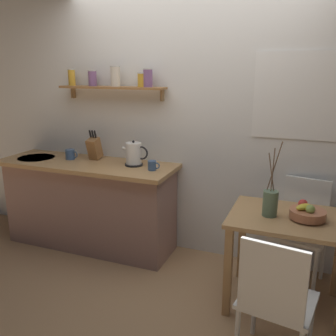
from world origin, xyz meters
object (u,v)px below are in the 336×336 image
object	(u,v)px
dining_chair_near	(275,298)
dining_chair_far	(301,225)
electric_kettle	(134,154)
knife_block	(94,148)
coffee_mug_spare	(152,165)
coffee_mug_by_sink	(70,154)
fruit_bowl	(307,213)
twig_vase	(270,203)
dining_table	(288,233)

from	to	relation	value
dining_chair_near	dining_chair_far	xyz separation A→B (m)	(0.11, 1.14, 0.01)
dining_chair_near	electric_kettle	distance (m)	1.89
dining_chair_far	dining_chair_near	bearing A→B (deg)	-95.33
knife_block	coffee_mug_spare	world-z (taller)	knife_block
dining_chair_near	coffee_mug_by_sink	distance (m)	2.47
electric_kettle	coffee_mug_spare	distance (m)	0.26
fruit_bowl	coffee_mug_by_sink	world-z (taller)	coffee_mug_by_sink
twig_vase	electric_kettle	distance (m)	1.40
twig_vase	coffee_mug_by_sink	bearing A→B (deg)	168.97
dining_chair_far	twig_vase	bearing A→B (deg)	-116.26
dining_table	coffee_mug_spare	size ratio (longest dim) A/B	7.57
dining_chair_far	fruit_bowl	world-z (taller)	dining_chair_far
twig_vase	dining_chair_far	bearing A→B (deg)	63.74
dining_chair_near	fruit_bowl	bearing A→B (deg)	78.88
dining_chair_far	electric_kettle	distance (m)	1.64
dining_table	coffee_mug_by_sink	size ratio (longest dim) A/B	6.30
dining_chair_far	knife_block	size ratio (longest dim) A/B	2.94
fruit_bowl	electric_kettle	bearing A→B (deg)	166.23
knife_block	coffee_mug_by_sink	distance (m)	0.26
fruit_bowl	knife_block	size ratio (longest dim) A/B	0.84
electric_kettle	coffee_mug_by_sink	distance (m)	0.73
electric_kettle	knife_block	xyz separation A→B (m)	(-0.48, 0.06, 0.01)
dining_table	fruit_bowl	distance (m)	0.22
dining_table	dining_chair_far	world-z (taller)	dining_chair_far
fruit_bowl	electric_kettle	world-z (taller)	electric_kettle
dining_table	twig_vase	bearing A→B (deg)	-165.96
dining_table	electric_kettle	distance (m)	1.58
dining_table	electric_kettle	xyz separation A→B (m)	(-1.48, 0.38, 0.41)
fruit_bowl	electric_kettle	distance (m)	1.65
knife_block	twig_vase	bearing A→B (deg)	-14.80
dining_chair_near	knife_block	distance (m)	2.31
electric_kettle	dining_chair_near	bearing A→B (deg)	-36.61
dining_chair_far	coffee_mug_by_sink	size ratio (longest dim) A/B	6.51
dining_chair_near	coffee_mug_by_sink	world-z (taller)	coffee_mug_by_sink
dining_chair_near	electric_kettle	xyz separation A→B (m)	(-1.46, 1.08, 0.52)
dining_chair_near	coffee_mug_spare	bearing A→B (deg)	141.08
dining_chair_near	knife_block	world-z (taller)	knife_block
dining_chair_near	coffee_mug_spare	distance (m)	1.64
knife_block	coffee_mug_by_sink	world-z (taller)	knife_block
electric_kettle	knife_block	size ratio (longest dim) A/B	0.86
twig_vase	knife_block	distance (m)	1.88
fruit_bowl	coffee_mug_spare	distance (m)	1.40
knife_block	coffee_mug_by_sink	xyz separation A→B (m)	(-0.24, -0.08, -0.07)
fruit_bowl	coffee_mug_spare	world-z (taller)	coffee_mug_spare
electric_kettle	coffee_mug_spare	bearing A→B (deg)	-22.12
coffee_mug_spare	electric_kettle	bearing A→B (deg)	157.88
dining_chair_far	twig_vase	world-z (taller)	twig_vase
dining_chair_near	electric_kettle	size ratio (longest dim) A/B	3.40
dining_chair_near	coffee_mug_by_sink	bearing A→B (deg)	153.93
coffee_mug_spare	dining_chair_near	bearing A→B (deg)	-38.92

